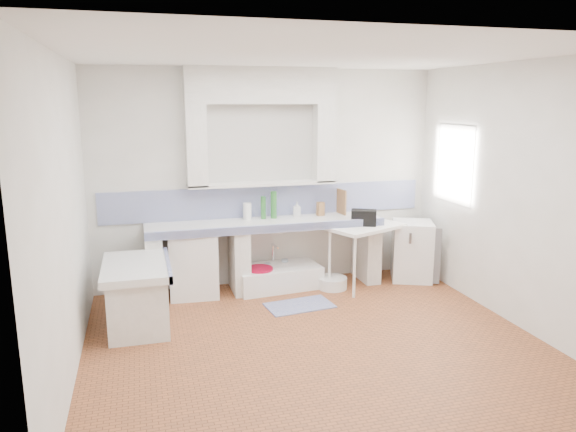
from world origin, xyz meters
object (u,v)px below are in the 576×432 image
object	(u,v)px
stove	(193,263)
fridge	(412,251)
sink	(277,278)
side_table	(366,256)

from	to	relation	value
stove	fridge	world-z (taller)	stove
sink	stove	bearing A→B (deg)	173.06
side_table	fridge	world-z (taller)	fridge
stove	sink	distance (m)	1.11
stove	fridge	bearing A→B (deg)	0.07
sink	side_table	size ratio (longest dim) A/B	1.11
stove	fridge	distance (m)	2.93
stove	side_table	bearing A→B (deg)	-3.18
stove	side_table	size ratio (longest dim) A/B	0.85
sink	side_table	bearing A→B (deg)	-17.92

